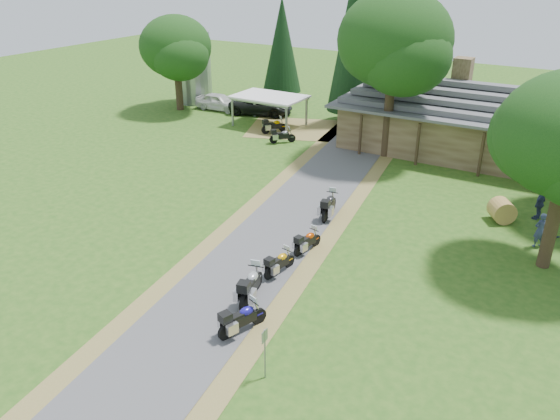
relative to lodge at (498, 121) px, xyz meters
The scene contains 23 objects.
ground 24.86m from the lodge, 104.04° to the right, with size 120.00×120.00×0.00m, color #285417.
driveway 21.17m from the lodge, 108.00° to the right, with size 46.00×46.00×0.00m, color #48494B.
lodge is the anchor object (origin of this frame).
silo 27.48m from the lodge, behind, with size 3.41×3.41×6.92m, color gray.
carport 17.20m from the lodge, behind, with size 5.59×3.72×2.42m, color white, non-canonical shape.
car_white_sedan 23.57m from the lodge, behind, with size 5.58×2.36×1.86m, color silver.
car_dark_suv 19.62m from the lodge, behind, with size 5.92×2.52×2.27m, color black.
motorcycle_row_a 25.25m from the lodge, 99.05° to the right, with size 1.86×0.61×1.27m, color #1C149C, non-canonical shape.
motorcycle_row_b 23.52m from the lodge, 101.89° to the right, with size 2.10×0.69×1.44m, color #A4A6AB, non-canonical shape.
motorcycle_row_c 21.34m from the lodge, 103.20° to the right, with size 1.68×0.55×1.15m, color #ECA20B, non-canonical shape.
motorcycle_row_d 19.04m from the lodge, 104.47° to the right, with size 1.65×0.54×1.13m, color #C03F06, non-canonical shape.
motorcycle_row_e 15.55m from the lodge, 110.93° to the right, with size 2.03×0.66×1.39m, color black, non-canonical shape.
motorcycle_carport_a 16.11m from the lodge, 168.81° to the right, with size 1.86×0.61×1.27m, color #C28C00, non-canonical shape.
motorcycle_carport_b 14.87m from the lodge, 160.55° to the right, with size 1.72×0.56×1.18m, color slate, non-canonical shape.
person_a 13.28m from the lodge, 70.32° to the right, with size 0.57×0.41×2.02m, color navy.
person_b 11.99m from the lodge, 65.59° to the right, with size 0.54×0.39×1.92m, color navy.
person_c 10.16m from the lodge, 66.37° to the right, with size 0.59×0.43×2.08m, color navy.
hay_bale 10.88m from the lodge, 76.95° to the right, with size 1.19×1.19×1.09m, color #A2803B.
sign_post 26.63m from the lodge, 94.23° to the right, with size 0.34×0.06×1.91m, color gray, non-canonical shape.
oak_lodge_left 8.34m from the lodge, 149.35° to the right, with size 7.27×7.27×12.45m, color #113510, non-canonical shape.
oak_silo 26.72m from the lodge, behind, with size 6.15×6.15×8.86m, color #113510, non-canonical shape.
cedar_near 12.94m from the lodge, 167.21° to the left, with size 3.94×3.94×13.69m, color black.
cedar_far 21.44m from the lodge, 163.32° to the left, with size 3.57×3.57×9.36m, color black.
Camera 1 is at (11.48, -14.18, 12.52)m, focal length 35.00 mm.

